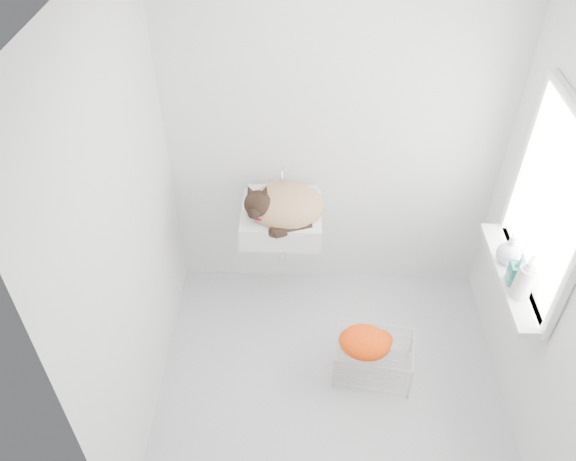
{
  "coord_description": "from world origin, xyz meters",
  "views": [
    {
      "loc": [
        -0.21,
        -2.18,
        3.21
      ],
      "look_at": [
        -0.29,
        0.5,
        0.88
      ],
      "focal_mm": 35.95,
      "sensor_mm": 36.0,
      "label": 1
    }
  ],
  "objects_px": {
    "wire_rack": "(373,357)",
    "bottle_c": "(506,261)",
    "sink": "(281,210)",
    "cat": "(283,206)",
    "bottle_b": "(514,282)",
    "bottle_a": "(518,295)"
  },
  "relations": [
    {
      "from": "sink",
      "to": "bottle_c",
      "type": "xyz_separation_m",
      "value": [
        1.34,
        -0.44,
        0.0
      ]
    },
    {
      "from": "sink",
      "to": "bottle_b",
      "type": "bearing_deg",
      "value": -24.54
    },
    {
      "from": "bottle_a",
      "to": "bottle_b",
      "type": "bearing_deg",
      "value": 90.0
    },
    {
      "from": "bottle_b",
      "to": "cat",
      "type": "bearing_deg",
      "value": 155.95
    },
    {
      "from": "wire_rack",
      "to": "bottle_c",
      "type": "height_order",
      "value": "bottle_c"
    },
    {
      "from": "wire_rack",
      "to": "sink",
      "type": "bearing_deg",
      "value": 134.29
    },
    {
      "from": "sink",
      "to": "bottle_b",
      "type": "height_order",
      "value": "sink"
    },
    {
      "from": "sink",
      "to": "bottle_c",
      "type": "relative_size",
      "value": 2.82
    },
    {
      "from": "wire_rack",
      "to": "bottle_c",
      "type": "relative_size",
      "value": 2.59
    },
    {
      "from": "cat",
      "to": "wire_rack",
      "type": "height_order",
      "value": "cat"
    },
    {
      "from": "cat",
      "to": "bottle_b",
      "type": "height_order",
      "value": "cat"
    },
    {
      "from": "wire_rack",
      "to": "bottle_a",
      "type": "distance_m",
      "value": 1.01
    },
    {
      "from": "sink",
      "to": "wire_rack",
      "type": "distance_m",
      "value": 1.12
    },
    {
      "from": "cat",
      "to": "bottle_c",
      "type": "relative_size",
      "value": 2.8
    },
    {
      "from": "cat",
      "to": "bottle_c",
      "type": "bearing_deg",
      "value": -21.55
    },
    {
      "from": "cat",
      "to": "bottle_b",
      "type": "bearing_deg",
      "value": -27.94
    },
    {
      "from": "sink",
      "to": "bottle_a",
      "type": "relative_size",
      "value": 2.16
    },
    {
      "from": "wire_rack",
      "to": "bottle_c",
      "type": "distance_m",
      "value": 1.03
    },
    {
      "from": "bottle_c",
      "to": "cat",
      "type": "bearing_deg",
      "value": 162.34
    },
    {
      "from": "bottle_a",
      "to": "wire_rack",
      "type": "bearing_deg",
      "value": 173.51
    },
    {
      "from": "sink",
      "to": "wire_rack",
      "type": "relative_size",
      "value": 1.09
    },
    {
      "from": "cat",
      "to": "bottle_a",
      "type": "xyz_separation_m",
      "value": [
        1.33,
        -0.69,
        -0.04
      ]
    }
  ]
}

